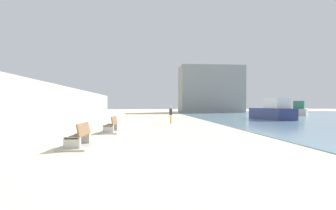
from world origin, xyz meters
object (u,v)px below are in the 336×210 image
at_px(bench_far, 111,129).
at_px(person_walking, 171,113).
at_px(bench_near, 78,142).
at_px(boat_mid_bay, 300,110).
at_px(boat_nearest, 273,111).

distance_m(bench_far, person_walking, 8.70).
relative_size(bench_near, boat_mid_bay, 0.29).
bearing_deg(person_walking, boat_mid_bay, 36.98).
bearing_deg(person_walking, boat_nearest, 20.63).
distance_m(bench_far, boat_nearest, 19.59).
bearing_deg(boat_nearest, bench_far, -143.20).
xyz_separation_m(person_walking, boat_mid_bay, (21.00, 15.81, -0.08)).
height_order(bench_near, boat_mid_bay, boat_mid_bay).
distance_m(bench_near, person_walking, 14.20).
distance_m(person_walking, boat_nearest, 12.06).
distance_m(person_walking, boat_mid_bay, 26.29).
bearing_deg(person_walking, bench_near, -111.03).
height_order(boat_mid_bay, boat_nearest, boat_nearest).
bearing_deg(person_walking, bench_far, -120.42).
height_order(person_walking, boat_nearest, boat_nearest).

